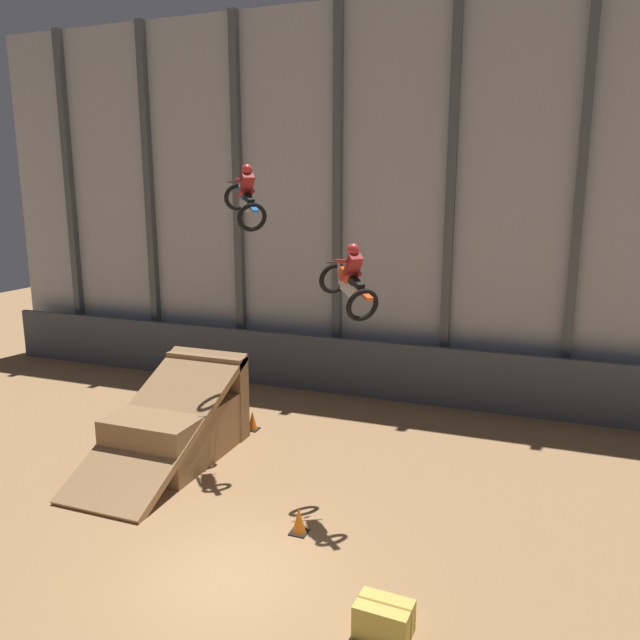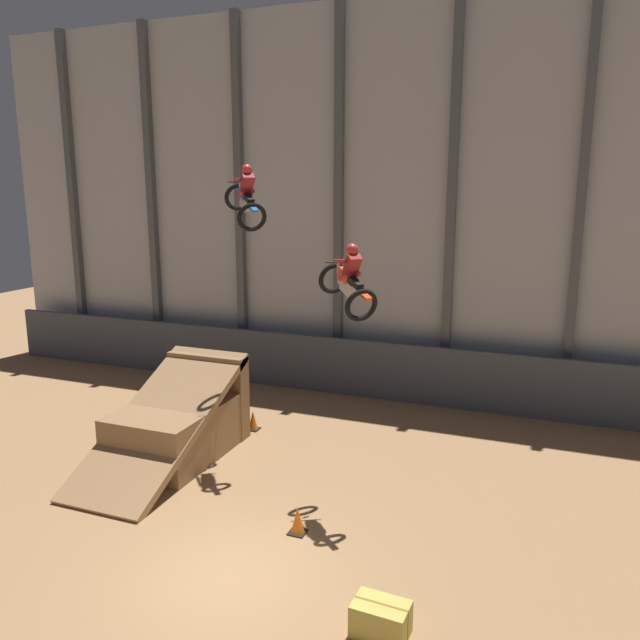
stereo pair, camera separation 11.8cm
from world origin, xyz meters
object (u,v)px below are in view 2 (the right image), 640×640
(rider_bike_left_air, at_px, (246,198))
(rider_bike_right_air, at_px, (349,282))
(traffic_cone_arena_edge, at_px, (253,421))
(traffic_cone_near_ramp, at_px, (298,521))
(dirt_ramp, at_px, (181,422))
(hay_bale_trackside, at_px, (381,619))

(rider_bike_left_air, relative_size, rider_bike_right_air, 1.02)
(rider_bike_left_air, bearing_deg, rider_bike_right_air, -67.57)
(traffic_cone_arena_edge, bearing_deg, rider_bike_right_air, -38.26)
(rider_bike_left_air, distance_m, traffic_cone_near_ramp, 7.69)
(dirt_ramp, bearing_deg, rider_bike_right_air, -11.56)
(dirt_ramp, bearing_deg, rider_bike_left_air, 15.00)
(rider_bike_left_air, distance_m, rider_bike_right_air, 3.94)
(rider_bike_right_air, height_order, traffic_cone_arena_edge, rider_bike_right_air)
(rider_bike_right_air, bearing_deg, dirt_ramp, 123.84)
(traffic_cone_arena_edge, bearing_deg, hay_bale_trackside, -49.86)
(traffic_cone_arena_edge, relative_size, hay_bale_trackside, 0.62)
(rider_bike_right_air, bearing_deg, rider_bike_left_air, 109.88)
(dirt_ramp, distance_m, hay_bale_trackside, 8.53)
(dirt_ramp, height_order, traffic_cone_near_ramp, dirt_ramp)
(dirt_ramp, bearing_deg, traffic_cone_near_ramp, -29.78)
(rider_bike_left_air, xyz_separation_m, traffic_cone_arena_edge, (-0.80, 1.63, -6.52))
(dirt_ramp, relative_size, traffic_cone_near_ramp, 9.09)
(dirt_ramp, xyz_separation_m, traffic_cone_near_ramp, (4.53, -2.59, -0.59))
(hay_bale_trackside, bearing_deg, traffic_cone_near_ramp, 136.81)
(dirt_ramp, height_order, rider_bike_left_air, rider_bike_left_air)
(dirt_ramp, xyz_separation_m, traffic_cone_arena_edge, (1.06, 2.13, -0.59))
(rider_bike_left_air, bearing_deg, traffic_cone_near_ramp, -91.17)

